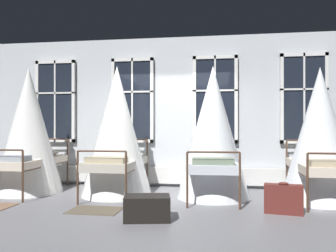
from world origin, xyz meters
The scene contains 10 objects.
ground centered at (0.00, 0.00, 0.00)m, with size 18.85×18.85×0.00m, color slate.
back_wall_with_windows centered at (0.00, 1.40, 1.65)m, with size 10.18×0.10×3.30m, color silver.
window_bank centered at (0.00, 1.28, 1.11)m, with size 6.48×0.10×2.79m.
cot_first centered at (-2.79, 0.21, 1.22)m, with size 1.35×1.87×2.52m.
cot_second centered at (-0.95, 0.21, 1.21)m, with size 1.35×1.87×2.49m.
cot_third centered at (0.89, 0.25, 1.19)m, with size 1.35×1.87×2.45m.
cot_fourth centered at (2.77, 0.21, 1.15)m, with size 1.35×1.87×2.38m.
rug_second centered at (-0.92, -1.05, 0.01)m, with size 0.80×0.56×0.01m, color brown.
suitcase_dark centered at (1.97, -0.81, 0.22)m, with size 0.59×0.30×0.47m.
travel_trunk centered at (0.00, -1.47, 0.17)m, with size 0.64×0.40×0.34m, color black.
Camera 1 is at (1.00, -6.18, 1.31)m, focal length 36.59 mm.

